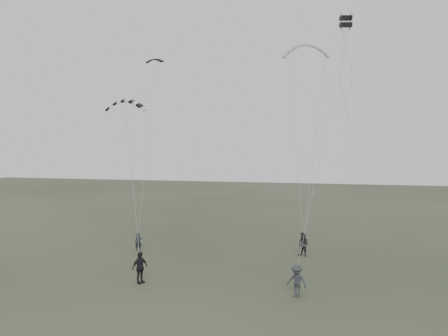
% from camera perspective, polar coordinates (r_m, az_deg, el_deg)
% --- Properties ---
extents(ground, '(140.00, 140.00, 0.00)m').
position_cam_1_polar(ground, '(28.25, -4.78, -14.72)').
color(ground, '#2E3625').
rests_on(ground, ground).
extents(flyer_left, '(0.64, 0.56, 1.47)m').
position_cam_1_polar(flyer_left, '(36.44, -11.12, -9.44)').
color(flyer_left, black).
rests_on(flyer_left, ground).
extents(flyer_right, '(1.13, 1.07, 1.84)m').
position_cam_1_polar(flyer_right, '(34.59, 10.32, -9.81)').
color(flyer_right, '#27262B').
rests_on(flyer_right, ground).
extents(flyer_center, '(0.98, 1.25, 1.98)m').
position_cam_1_polar(flyer_center, '(28.31, -10.93, -12.64)').
color(flyer_center, black).
rests_on(flyer_center, ground).
extents(flyer_far, '(1.38, 1.12, 1.86)m').
position_cam_1_polar(flyer_far, '(25.83, 9.48, -14.34)').
color(flyer_far, '#2E2E34').
rests_on(flyer_far, ground).
extents(kite_dark_small, '(1.68, 0.85, 0.63)m').
position_cam_1_polar(kite_dark_small, '(40.00, -9.07, 13.83)').
color(kite_dark_small, black).
rests_on(kite_dark_small, flyer_left).
extents(kite_pale_large, '(4.04, 1.83, 1.74)m').
position_cam_1_polar(kite_pale_large, '(38.58, 10.72, 15.45)').
color(kite_pale_large, '#ACAFB1').
rests_on(kite_pale_large, flyer_right).
extents(kite_striped, '(2.94, 1.49, 1.26)m').
position_cam_1_polar(kite_striped, '(31.41, -12.74, 8.57)').
color(kite_striped, black).
rests_on(kite_striped, flyer_center).
extents(kite_box, '(0.87, 0.96, 0.85)m').
position_cam_1_polar(kite_box, '(31.26, 15.61, 17.95)').
color(kite_box, black).
rests_on(kite_box, flyer_far).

